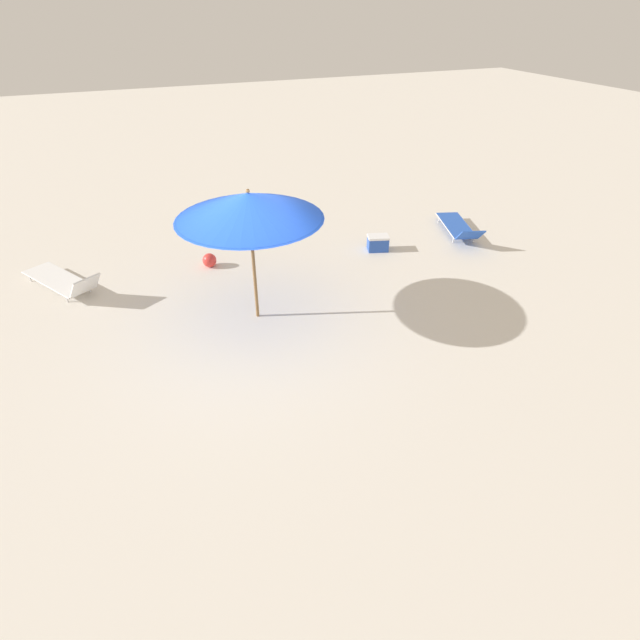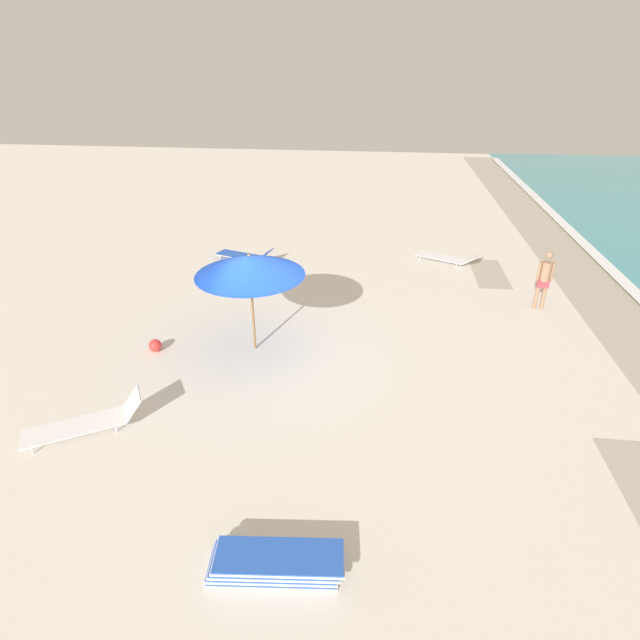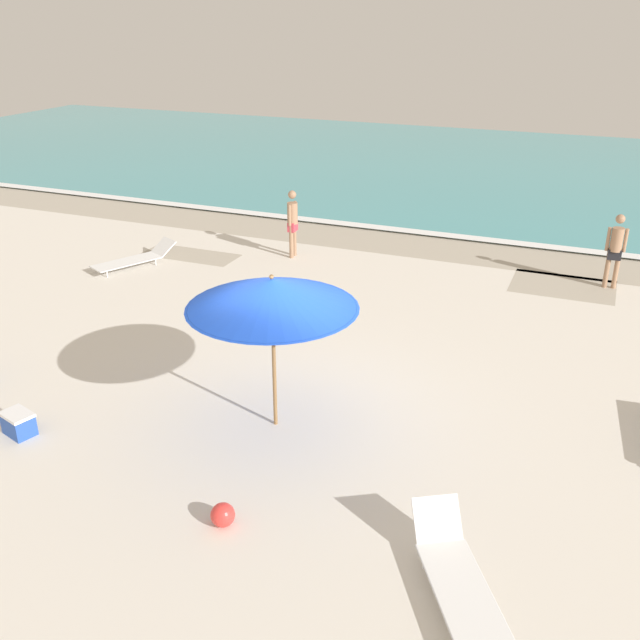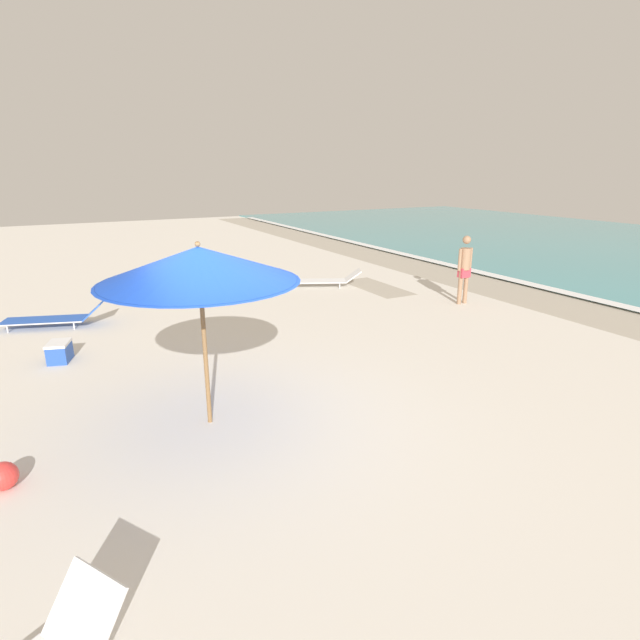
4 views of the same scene
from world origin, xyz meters
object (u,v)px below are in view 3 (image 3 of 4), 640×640
at_px(cooler_box, 19,423).
at_px(beachgoer_wading_adult, 616,247).
at_px(sun_lounger_beside_umbrella, 135,259).
at_px(beach_ball, 223,515).
at_px(sun_lounger_under_umbrella, 460,584).
at_px(beachgoer_shoreline_child, 293,220).
at_px(beach_umbrella, 272,294).

bearing_deg(cooler_box, beachgoer_wading_adult, -111.79).
bearing_deg(sun_lounger_beside_umbrella, cooler_box, -41.72).
height_order(sun_lounger_beside_umbrella, beach_ball, sun_lounger_beside_umbrella).
relative_size(sun_lounger_beside_umbrella, beach_ball, 7.04).
xyz_separation_m(sun_lounger_beside_umbrella, beachgoer_wading_adult, (11.18, 3.00, 0.79)).
relative_size(beachgoer_wading_adult, beach_ball, 5.61).
xyz_separation_m(sun_lounger_under_umbrella, beachgoer_shoreline_child, (-6.61, 10.12, 0.78)).
bearing_deg(sun_lounger_beside_umbrella, beach_umbrella, -13.98).
xyz_separation_m(sun_lounger_under_umbrella, sun_lounger_beside_umbrella, (-9.99, 7.88, -0.01)).
height_order(beachgoer_shoreline_child, cooler_box, beachgoer_shoreline_child).
xyz_separation_m(beach_umbrella, beach_ball, (0.43, -2.43, -2.06)).
bearing_deg(sun_lounger_under_umbrella, cooler_box, 142.81).
distance_m(beachgoer_shoreline_child, cooler_box, 9.42).
distance_m(beachgoer_wading_adult, beachgoer_shoreline_child, 7.84).
relative_size(sun_lounger_under_umbrella, beach_ball, 7.02).
distance_m(sun_lounger_beside_umbrella, beach_ball, 10.45).
distance_m(beach_umbrella, sun_lounger_beside_umbrella, 8.69).
distance_m(beach_ball, cooler_box, 4.01).
relative_size(beachgoer_wading_adult, cooler_box, 3.04).
xyz_separation_m(beach_umbrella, beachgoer_wading_adult, (4.65, 8.37, -1.21)).
relative_size(sun_lounger_beside_umbrella, cooler_box, 3.81).
distance_m(beachgoer_wading_adult, beach_ball, 11.63).
distance_m(sun_lounger_under_umbrella, beach_ball, 3.04).
xyz_separation_m(beach_umbrella, sun_lounger_under_umbrella, (3.46, -2.51, -2.00)).
bearing_deg(beach_umbrella, beachgoer_wading_adult, 60.93).
relative_size(beach_umbrella, sun_lounger_under_umbrella, 1.16).
bearing_deg(beach_umbrella, beach_ball, -80.06).
relative_size(beachgoer_shoreline_child, cooler_box, 3.04).
distance_m(beach_umbrella, beachgoer_shoreline_child, 8.33).
bearing_deg(beachgoer_wading_adult, beach_ball, 63.73).
relative_size(sun_lounger_under_umbrella, cooler_box, 3.80).
distance_m(sun_lounger_beside_umbrella, cooler_box, 7.74).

